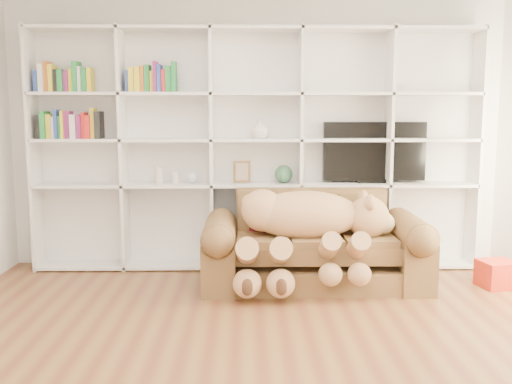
{
  "coord_description": "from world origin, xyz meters",
  "views": [
    {
      "loc": [
        -0.1,
        -3.38,
        1.58
      ],
      "look_at": [
        -0.01,
        1.63,
        0.87
      ],
      "focal_mm": 40.0,
      "sensor_mm": 36.0,
      "label": 1
    }
  ],
  "objects_px": {
    "sofa": "(314,250)",
    "teddy_bear": "(307,225)",
    "tv": "(374,153)",
    "gift_box": "(497,274)"
  },
  "relations": [
    {
      "from": "teddy_bear",
      "to": "gift_box",
      "type": "distance_m",
      "value": 1.8
    },
    {
      "from": "gift_box",
      "to": "tv",
      "type": "relative_size",
      "value": 0.29
    },
    {
      "from": "sofa",
      "to": "teddy_bear",
      "type": "bearing_deg",
      "value": -117.55
    },
    {
      "from": "sofa",
      "to": "gift_box",
      "type": "height_order",
      "value": "sofa"
    },
    {
      "from": "tv",
      "to": "teddy_bear",
      "type": "bearing_deg",
      "value": -133.14
    },
    {
      "from": "teddy_bear",
      "to": "gift_box",
      "type": "relative_size",
      "value": 4.85
    },
    {
      "from": "gift_box",
      "to": "tv",
      "type": "bearing_deg",
      "value": 141.96
    },
    {
      "from": "teddy_bear",
      "to": "tv",
      "type": "relative_size",
      "value": 1.41
    },
    {
      "from": "teddy_bear",
      "to": "tv",
      "type": "xyz_separation_m",
      "value": [
        0.76,
        0.81,
        0.58
      ]
    },
    {
      "from": "teddy_bear",
      "to": "tv",
      "type": "distance_m",
      "value": 1.26
    }
  ]
}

